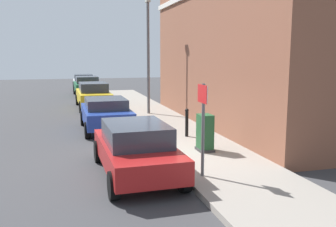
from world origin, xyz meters
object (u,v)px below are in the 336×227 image
(car_blue, at_px, (106,113))
(utility_cabinet, at_px, (205,134))
(car_silver, at_px, (84,82))
(bollard_near_cabinet, at_px, (187,122))
(car_yellow, at_px, (93,95))
(lamppost, at_px, (148,51))
(car_red, at_px, (136,148))
(car_green, at_px, (87,86))
(street_sign, at_px, (203,116))

(car_blue, distance_m, utility_cabinet, 5.43)
(car_silver, distance_m, bollard_near_cabinet, 21.67)
(car_yellow, height_order, lamppost, lamppost)
(car_red, distance_m, lamppost, 9.83)
(car_yellow, xyz_separation_m, lamppost, (2.51, -3.71, 2.52))
(car_green, height_order, lamppost, lamppost)
(car_green, relative_size, utility_cabinet, 3.70)
(car_red, height_order, car_silver, car_red)
(bollard_near_cabinet, bearing_deg, car_green, 99.38)
(car_blue, xyz_separation_m, car_silver, (-0.01, 18.82, -0.01))
(lamppost, bearing_deg, utility_cabinet, -89.44)
(utility_cabinet, bearing_deg, car_yellow, 102.63)
(utility_cabinet, height_order, street_sign, street_sign)
(utility_cabinet, bearing_deg, car_green, 98.01)
(car_green, height_order, bollard_near_cabinet, car_green)
(bollard_near_cabinet, height_order, lamppost, lamppost)
(car_green, height_order, car_silver, car_green)
(car_yellow, xyz_separation_m, street_sign, (1.65, -13.81, 0.88))
(car_silver, distance_m, utility_cabinet, 23.76)
(car_blue, xyz_separation_m, bollard_near_cabinet, (2.66, -2.68, -0.02))
(car_red, relative_size, lamppost, 0.73)
(car_red, distance_m, car_yellow, 12.90)
(car_silver, bearing_deg, car_red, -178.89)
(bollard_near_cabinet, bearing_deg, car_red, -126.18)
(car_silver, xyz_separation_m, utility_cabinet, (2.57, -23.62, -0.04))
(bollard_near_cabinet, xyz_separation_m, street_sign, (-1.04, -4.38, 0.96))
(car_blue, bearing_deg, car_silver, -0.70)
(car_green, height_order, utility_cabinet, car_green)
(car_green, xyz_separation_m, bollard_near_cabinet, (2.68, -16.19, -0.08))
(car_yellow, relative_size, lamppost, 0.79)
(car_yellow, xyz_separation_m, car_silver, (0.02, 12.07, -0.06))
(utility_cabinet, bearing_deg, car_silver, 96.21)
(bollard_near_cabinet, distance_m, street_sign, 4.61)
(car_green, distance_m, street_sign, 20.66)
(lamppost, bearing_deg, car_blue, -129.28)
(car_green, bearing_deg, car_yellow, 178.71)
(car_blue, distance_m, car_green, 13.51)
(car_yellow, height_order, car_silver, car_yellow)
(car_blue, distance_m, bollard_near_cabinet, 3.78)
(car_blue, relative_size, car_green, 0.92)
(bollard_near_cabinet, distance_m, lamppost, 6.28)
(car_green, relative_size, bollard_near_cabinet, 4.10)
(car_yellow, relative_size, bollard_near_cabinet, 4.35)
(car_red, bearing_deg, street_sign, -122.77)
(car_green, xyz_separation_m, street_sign, (1.63, -20.58, 0.88))
(car_green, bearing_deg, bollard_near_cabinet, -171.81)
(car_red, height_order, bollard_near_cabinet, car_red)
(bollard_near_cabinet, height_order, street_sign, street_sign)
(utility_cabinet, bearing_deg, car_blue, 118.13)
(car_green, xyz_separation_m, lamppost, (2.50, -10.48, 2.52))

